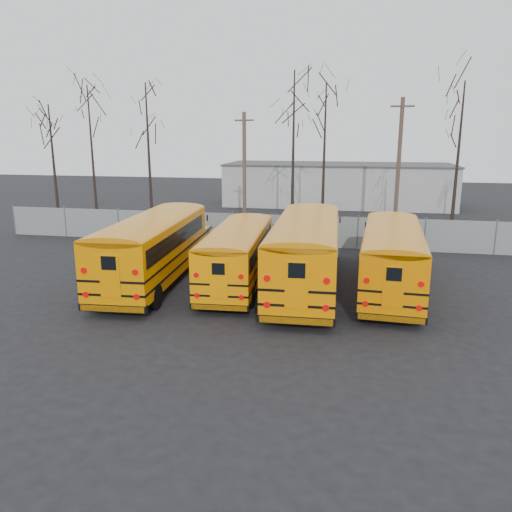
% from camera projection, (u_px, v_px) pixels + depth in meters
% --- Properties ---
extents(ground, '(120.00, 120.00, 0.00)m').
position_uv_depth(ground, '(257.00, 308.00, 20.52)').
color(ground, black).
rests_on(ground, ground).
extents(fence, '(40.00, 0.04, 2.00)m').
position_uv_depth(fence, '(294.00, 231.00, 31.71)').
color(fence, gray).
rests_on(fence, ground).
extents(distant_building, '(22.00, 8.00, 4.00)m').
position_uv_depth(distant_building, '(338.00, 185.00, 50.15)').
color(distant_building, '#B2B1AD').
rests_on(distant_building, ground).
extents(bus_a, '(3.45, 11.95, 3.31)m').
position_uv_depth(bus_a, '(155.00, 243.00, 23.77)').
color(bus_a, black).
rests_on(bus_a, ground).
extents(bus_b, '(2.97, 10.32, 2.85)m').
position_uv_depth(bus_b, '(238.00, 250.00, 23.45)').
color(bus_b, black).
rests_on(bus_b, ground).
extents(bus_c, '(3.23, 12.28, 3.41)m').
position_uv_depth(bus_c, '(306.00, 247.00, 22.63)').
color(bus_c, black).
rests_on(bus_c, ground).
extents(bus_d, '(3.09, 11.09, 3.07)m').
position_uv_depth(bus_d, '(392.00, 253.00, 22.40)').
color(bus_d, black).
rests_on(bus_d, ground).
extents(utility_pole_left, '(1.46, 0.61, 8.48)m').
position_uv_depth(utility_pole_left, '(244.00, 172.00, 35.57)').
color(utility_pole_left, brown).
rests_on(utility_pole_left, ground).
extents(utility_pole_right, '(1.70, 0.30, 9.55)m').
position_uv_depth(utility_pole_right, '(399.00, 163.00, 36.52)').
color(utility_pole_right, brown).
rests_on(utility_pole_right, ground).
extents(tree_0, '(0.26, 0.26, 9.06)m').
position_uv_depth(tree_0, '(54.00, 168.00, 36.65)').
color(tree_0, black).
rests_on(tree_0, ground).
extents(tree_1, '(0.26, 0.26, 10.27)m').
position_uv_depth(tree_1, '(93.00, 161.00, 35.44)').
color(tree_1, black).
rests_on(tree_1, ground).
extents(tree_2, '(0.26, 0.26, 10.33)m').
position_uv_depth(tree_2, '(149.00, 161.00, 34.30)').
color(tree_2, black).
rests_on(tree_2, ground).
extents(tree_3, '(0.26, 0.26, 11.37)m').
position_uv_depth(tree_3, '(293.00, 152.00, 36.16)').
color(tree_3, black).
rests_on(tree_3, ground).
extents(tree_4, '(0.26, 0.26, 10.43)m').
position_uv_depth(tree_4, '(324.00, 160.00, 35.26)').
color(tree_4, black).
rests_on(tree_4, ground).
extents(tree_5, '(0.26, 0.26, 10.14)m').
position_uv_depth(tree_5, '(457.00, 165.00, 31.41)').
color(tree_5, black).
rests_on(tree_5, ground).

